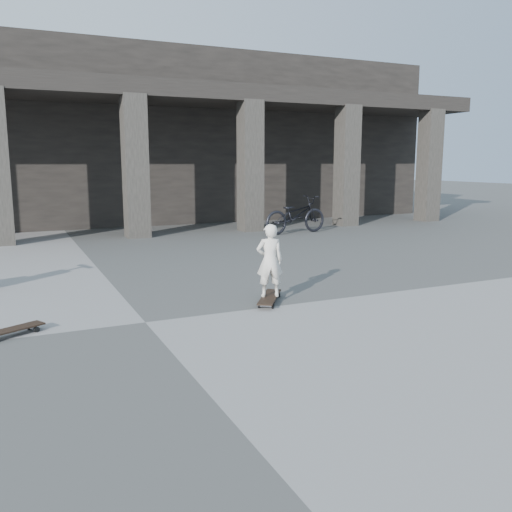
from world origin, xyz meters
name	(u,v)px	position (x,y,z in m)	size (l,w,h in m)	color
ground	(145,322)	(0.00, 0.00, 0.00)	(90.00, 90.00, 0.00)	#4A4A47
colonnade	(51,137)	(0.00, 13.77, 3.03)	(28.00, 8.82, 6.00)	black
longboard	(270,298)	(1.99, 0.25, 0.08)	(0.75, 0.94, 0.10)	black
skateboard_spare	(11,331)	(-1.65, 0.10, 0.07)	(0.82, 0.56, 0.10)	black
child	(270,260)	(1.99, 0.25, 0.66)	(0.41, 0.27, 1.12)	silver
bicycle	(295,215)	(6.31, 7.30, 0.57)	(0.75, 2.16, 1.13)	black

